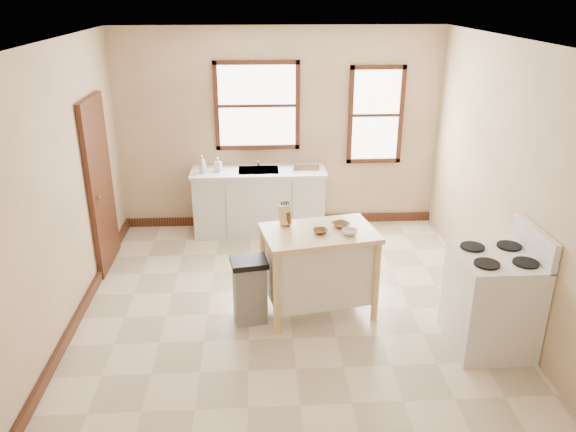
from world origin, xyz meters
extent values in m
plane|color=beige|center=(0.00, 0.00, 0.00)|extent=(5.00, 5.00, 0.00)
plane|color=white|center=(0.00, 0.00, 2.80)|extent=(5.00, 5.00, 0.00)
cube|color=beige|center=(0.00, 2.50, 1.40)|extent=(4.50, 0.04, 2.80)
cube|color=beige|center=(-2.25, 0.00, 1.40)|extent=(0.04, 5.00, 2.80)
cube|color=beige|center=(2.25, 0.00, 1.40)|extent=(0.04, 5.00, 2.80)
cube|color=black|center=(-2.21, 1.30, 1.05)|extent=(0.06, 0.90, 2.10)
cube|color=black|center=(0.00, 2.47, 0.06)|extent=(4.50, 0.04, 0.12)
cube|color=black|center=(-2.22, 0.00, 0.06)|extent=(0.04, 5.00, 0.12)
cylinder|color=silver|center=(-0.30, 2.38, 1.03)|extent=(0.03, 0.03, 0.22)
imported|color=#B2B2B2|center=(-1.06, 2.12, 1.04)|extent=(0.10, 0.10, 0.24)
imported|color=#B2B2B2|center=(-0.85, 2.18, 1.02)|extent=(0.11, 0.11, 0.19)
cylinder|color=#472813|center=(0.00, 0.16, 1.01)|extent=(0.05, 0.05, 0.15)
imported|color=brown|center=(0.31, -0.03, 0.96)|extent=(0.19, 0.19, 0.04)
imported|color=brown|center=(0.54, 0.12, 0.96)|extent=(0.24, 0.24, 0.04)
imported|color=silver|center=(0.60, -0.08, 0.96)|extent=(0.19, 0.19, 0.05)
camera|label=1|loc=(-0.32, -5.21, 3.25)|focal=35.00mm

